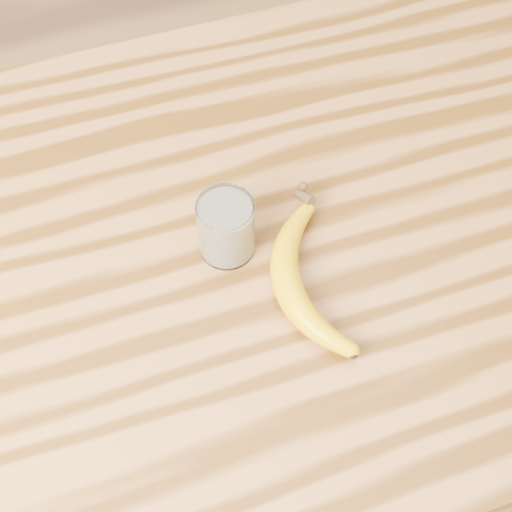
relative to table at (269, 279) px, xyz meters
name	(u,v)px	position (x,y,z in m)	size (l,w,h in m)	color
table	(269,279)	(0.00, 0.00, 0.00)	(1.20, 0.80, 0.90)	#98602D
smoothie_glass	(226,228)	(-0.06, -0.01, 0.17)	(0.07, 0.07, 0.09)	white
banana	(286,284)	(-0.01, -0.09, 0.15)	(0.11, 0.30, 0.04)	#DEA600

